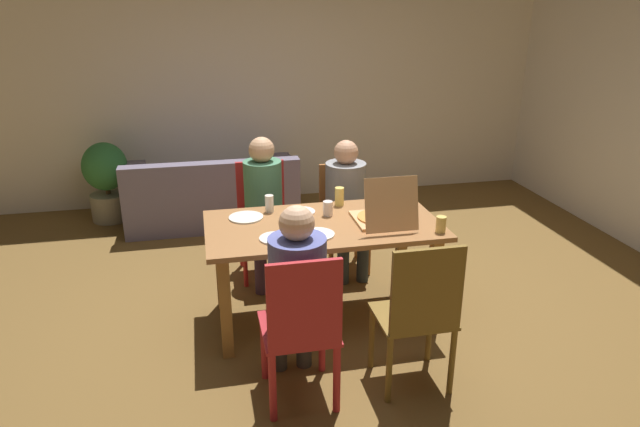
# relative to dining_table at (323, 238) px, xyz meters

# --- Properties ---
(ground_plane) EXTENTS (20.00, 20.00, 0.00)m
(ground_plane) POSITION_rel_dining_table_xyz_m (0.00, 0.00, -0.65)
(ground_plane) COLOR brown
(back_wall) EXTENTS (6.46, 0.12, 2.98)m
(back_wall) POSITION_rel_dining_table_xyz_m (0.00, 2.92, 0.84)
(back_wall) COLOR silver
(back_wall) RESTS_ON ground
(dining_table) EXTENTS (1.63, 0.86, 0.76)m
(dining_table) POSITION_rel_dining_table_xyz_m (0.00, 0.00, 0.00)
(dining_table) COLOR #99653A
(dining_table) RESTS_ON ground
(chair_0) EXTENTS (0.43, 0.45, 0.95)m
(chair_0) POSITION_rel_dining_table_xyz_m (-0.32, 0.93, -0.12)
(chair_0) COLOR red
(chair_0) RESTS_ON ground
(person_0) EXTENTS (0.31, 0.54, 1.21)m
(person_0) POSITION_rel_dining_table_xyz_m (-0.32, 0.76, 0.05)
(person_0) COLOR #3F2B45
(person_0) RESTS_ON ground
(chair_1) EXTENTS (0.43, 0.45, 0.98)m
(chair_1) POSITION_rel_dining_table_xyz_m (-0.32, -0.91, -0.13)
(chair_1) COLOR #AF272C
(chair_1) RESTS_ON ground
(person_1) EXTENTS (0.32, 0.49, 1.21)m
(person_1) POSITION_rel_dining_table_xyz_m (-0.32, -0.77, 0.06)
(person_1) COLOR #393936
(person_1) RESTS_ON ground
(chair_2) EXTENTS (0.39, 0.42, 0.90)m
(chair_2) POSITION_rel_dining_table_xyz_m (0.37, 0.89, -0.16)
(chair_2) COLOR #965929
(chair_2) RESTS_ON ground
(person_2) EXTENTS (0.34, 0.50, 1.15)m
(person_2) POSITION_rel_dining_table_xyz_m (0.37, 0.75, 0.03)
(person_2) COLOR #2F383F
(person_2) RESTS_ON ground
(chair_3) EXTENTS (0.44, 0.40, 0.98)m
(chair_3) POSITION_rel_dining_table_xyz_m (0.37, -0.92, -0.10)
(chair_3) COLOR brown
(chair_3) RESTS_ON ground
(pizza_box_0) EXTENTS (0.37, 0.46, 0.38)m
(pizza_box_0) POSITION_rel_dining_table_xyz_m (0.41, -0.08, 0.17)
(pizza_box_0) COLOR tan
(pizza_box_0) RESTS_ON dining_table
(plate_0) EXTENTS (0.25, 0.25, 0.01)m
(plate_0) POSITION_rel_dining_table_xyz_m (-0.52, 0.21, 0.12)
(plate_0) COLOR white
(plate_0) RESTS_ON dining_table
(plate_1) EXTENTS (0.21, 0.21, 0.01)m
(plate_1) POSITION_rel_dining_table_xyz_m (-0.11, 0.24, 0.12)
(plate_1) COLOR white
(plate_1) RESTS_ON dining_table
(plate_2) EXTENTS (0.22, 0.22, 0.03)m
(plate_2) POSITION_rel_dining_table_xyz_m (-0.36, -0.21, 0.12)
(plate_2) COLOR white
(plate_2) RESTS_ON dining_table
(plate_3) EXTENTS (0.23, 0.23, 0.01)m
(plate_3) POSITION_rel_dining_table_xyz_m (-0.08, -0.20, 0.12)
(plate_3) COLOR white
(plate_3) RESTS_ON dining_table
(drinking_glass_0) EXTENTS (0.06, 0.06, 0.13)m
(drinking_glass_0) POSITION_rel_dining_table_xyz_m (-0.34, 0.31, 0.18)
(drinking_glass_0) COLOR silver
(drinking_glass_0) RESTS_ON dining_table
(drinking_glass_1) EXTENTS (0.07, 0.07, 0.11)m
(drinking_glass_1) POSITION_rel_dining_table_xyz_m (0.74, -0.32, 0.17)
(drinking_glass_1) COLOR #E2C362
(drinking_glass_1) RESTS_ON dining_table
(drinking_glass_2) EXTENTS (0.07, 0.07, 0.11)m
(drinking_glass_2) POSITION_rel_dining_table_xyz_m (0.07, 0.14, 0.17)
(drinking_glass_2) COLOR silver
(drinking_glass_2) RESTS_ON dining_table
(drinking_glass_3) EXTENTS (0.07, 0.07, 0.14)m
(drinking_glass_3) POSITION_rel_dining_table_xyz_m (0.20, 0.34, 0.18)
(drinking_glass_3) COLOR #E0CA61
(drinking_glass_3) RESTS_ON dining_table
(couch) EXTENTS (1.75, 0.81, 0.74)m
(couch) POSITION_rel_dining_table_xyz_m (-0.72, 2.14, -0.37)
(couch) COLOR slate
(couch) RESTS_ON ground
(potted_plant) EXTENTS (0.46, 0.46, 0.84)m
(potted_plant) POSITION_rel_dining_table_xyz_m (-1.80, 2.46, -0.19)
(potted_plant) COLOR gray
(potted_plant) RESTS_ON ground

